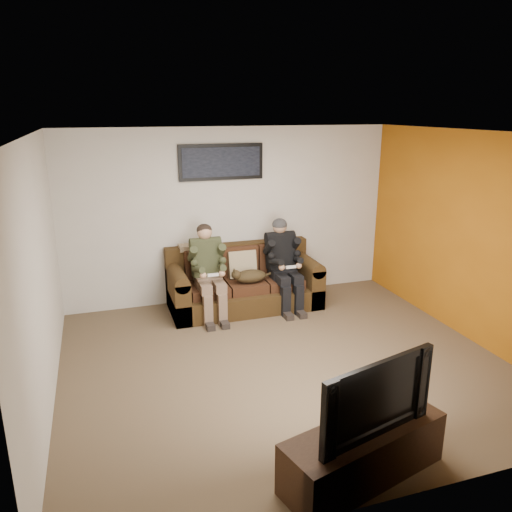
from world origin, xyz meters
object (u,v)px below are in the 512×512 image
object	(u,v)px
person_right	(283,259)
cat	(249,276)
framed_poster	(221,162)
tv_stand	(363,452)
person_left	(208,266)
television	(368,393)
sofa	(243,284)

from	to	relation	value
person_right	cat	xyz separation A→B (m)	(-0.54, -0.06, -0.19)
framed_poster	tv_stand	distance (m)	4.57
person_left	framed_poster	xyz separation A→B (m)	(0.36, 0.57, 1.37)
person_right	framed_poster	world-z (taller)	framed_poster
cat	television	size ratio (longest dim) A/B	0.60
sofa	tv_stand	distance (m)	3.78
framed_poster	sofa	bearing A→B (deg)	-62.73
sofa	person_right	xyz separation A→B (m)	(0.56, -0.18, 0.39)
person_right	tv_stand	xyz separation A→B (m)	(-0.68, -3.60, -0.51)
person_right	television	world-z (taller)	person_right
person_left	framed_poster	distance (m)	1.53
person_right	cat	bearing A→B (deg)	-174.14
tv_stand	person_right	bearing A→B (deg)	64.10
cat	framed_poster	bearing A→B (deg)	109.62
person_right	tv_stand	distance (m)	3.69
person_left	cat	xyz separation A→B (m)	(0.59, -0.05, -0.19)
sofa	television	world-z (taller)	television
sofa	person_right	world-z (taller)	person_right
cat	sofa	bearing A→B (deg)	95.55
tv_stand	television	world-z (taller)	television
sofa	framed_poster	world-z (taller)	framed_poster
tv_stand	sofa	bearing A→B (deg)	73.03
sofa	person_right	size ratio (longest dim) A/B	1.68
cat	tv_stand	xyz separation A→B (m)	(-0.14, -3.54, -0.32)
television	person_left	bearing A→B (deg)	81.86
sofa	television	size ratio (longest dim) A/B	2.00
person_left	framed_poster	bearing A→B (deg)	57.57
sofa	person_right	bearing A→B (deg)	-17.97
framed_poster	cat	bearing A→B (deg)	-70.38
person_left	person_right	world-z (taller)	person_right
sofa	person_right	distance (m)	0.71
sofa	framed_poster	distance (m)	1.82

